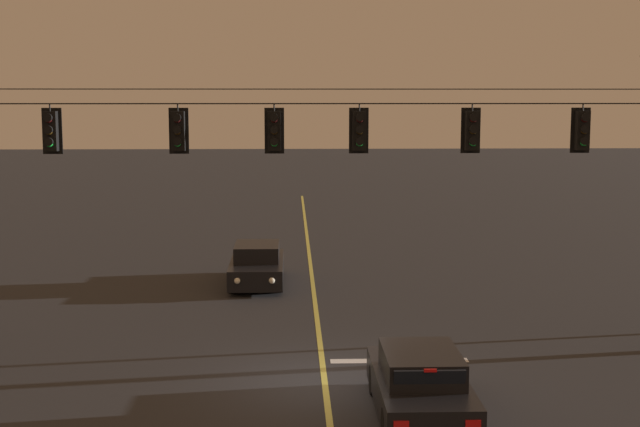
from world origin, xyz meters
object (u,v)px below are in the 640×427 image
at_px(car_waiting_near_lane, 420,385).
at_px(car_oncoming_lead, 257,265).
at_px(traffic_light_right_inner, 359,131).
at_px(traffic_light_far_right, 582,130).
at_px(traffic_light_rightmost, 472,130).
at_px(traffic_light_left_inner, 178,131).
at_px(traffic_light_leftmost, 50,131).
at_px(traffic_light_centre, 274,131).

relative_size(car_waiting_near_lane, car_oncoming_lead, 0.98).
distance_m(traffic_light_right_inner, car_oncoming_lead, 10.37).
height_order(traffic_light_right_inner, car_waiting_near_lane, traffic_light_right_inner).
bearing_deg(traffic_light_far_right, traffic_light_rightmost, 180.00).
distance_m(traffic_light_left_inner, traffic_light_right_inner, 4.40).
bearing_deg(traffic_light_far_right, car_oncoming_lead, 134.03).
distance_m(traffic_light_left_inner, car_oncoming_lead, 10.09).
xyz_separation_m(traffic_light_leftmost, traffic_light_centre, (5.40, 0.00, 0.00)).
relative_size(traffic_light_left_inner, traffic_light_rightmost, 1.00).
distance_m(traffic_light_leftmost, traffic_light_far_right, 12.97).
bearing_deg(traffic_light_rightmost, traffic_light_leftmost, 180.00).
bearing_deg(traffic_light_right_inner, traffic_light_left_inner, 180.00).
bearing_deg(car_oncoming_lead, traffic_light_left_inner, -100.20).
height_order(traffic_light_left_inner, car_waiting_near_lane, traffic_light_left_inner).
height_order(traffic_light_rightmost, traffic_light_far_right, same).
distance_m(traffic_light_leftmost, traffic_light_centre, 5.40).
height_order(traffic_light_leftmost, car_oncoming_lead, traffic_light_leftmost).
bearing_deg(traffic_light_far_right, car_waiting_near_lane, -136.04).
bearing_deg(car_oncoming_lead, traffic_light_far_right, -45.97).
relative_size(traffic_light_centre, traffic_light_far_right, 1.00).
relative_size(traffic_light_rightmost, car_oncoming_lead, 0.28).
distance_m(traffic_light_far_right, car_oncoming_lead, 13.01).
height_order(traffic_light_centre, traffic_light_right_inner, same).
bearing_deg(traffic_light_right_inner, traffic_light_centre, 180.00).
bearing_deg(traffic_light_left_inner, car_oncoming_lead, 79.80).
xyz_separation_m(traffic_light_leftmost, traffic_light_rightmost, (10.24, 0.00, 0.00)).
relative_size(traffic_light_leftmost, car_waiting_near_lane, 0.28).
bearing_deg(traffic_light_leftmost, traffic_light_centre, 0.00).
bearing_deg(traffic_light_leftmost, traffic_light_right_inner, 0.00).
bearing_deg(traffic_light_right_inner, traffic_light_leftmost, 180.00).
bearing_deg(traffic_light_leftmost, car_waiting_near_lane, -27.72).
relative_size(traffic_light_centre, traffic_light_right_inner, 1.00).
bearing_deg(traffic_light_rightmost, traffic_light_left_inner, 180.00).
bearing_deg(traffic_light_left_inner, car_waiting_near_lane, -39.61).
height_order(traffic_light_left_inner, traffic_light_far_right, same).
xyz_separation_m(traffic_light_rightmost, car_waiting_near_lane, (-1.84, -4.41, -4.98)).
xyz_separation_m(car_waiting_near_lane, car_oncoming_lead, (-3.78, 13.05, -0.00)).
distance_m(traffic_light_rightmost, car_oncoming_lead, 11.44).
bearing_deg(car_oncoming_lead, traffic_light_centre, -84.87).
distance_m(traffic_light_left_inner, traffic_light_rightmost, 7.17).
bearing_deg(traffic_light_far_right, traffic_light_right_inner, 180.00).
height_order(traffic_light_leftmost, traffic_light_right_inner, same).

